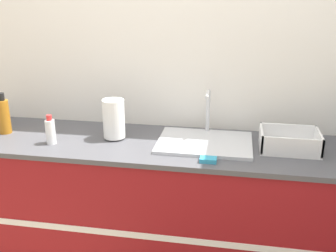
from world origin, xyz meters
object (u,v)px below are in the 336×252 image
object	(u,v)px
paper_towel_roll	(114,119)
sink	(205,141)
bottle_white_spray	(50,131)
bottle_amber	(4,116)
dish_rack	(289,143)

from	to	relation	value
paper_towel_roll	sink	bearing A→B (deg)	0.77
sink	bottle_white_spray	world-z (taller)	sink
bottle_amber	paper_towel_roll	bearing A→B (deg)	2.12
bottle_white_spray	bottle_amber	world-z (taller)	bottle_amber
paper_towel_roll	bottle_white_spray	world-z (taller)	paper_towel_roll
sink	paper_towel_roll	bearing A→B (deg)	-179.23
bottle_white_spray	bottle_amber	distance (m)	0.39
dish_rack	bottle_amber	world-z (taller)	bottle_amber
paper_towel_roll	bottle_amber	distance (m)	0.72
sink	dish_rack	distance (m)	0.48
paper_towel_roll	dish_rack	world-z (taller)	paper_towel_roll
bottle_white_spray	bottle_amber	bearing A→B (deg)	162.17
bottle_white_spray	sink	bearing A→B (deg)	9.62
dish_rack	bottle_white_spray	bearing A→B (deg)	-173.86
bottle_amber	bottle_white_spray	bearing A→B (deg)	-17.83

